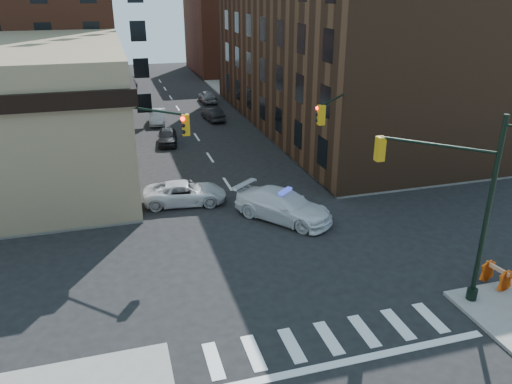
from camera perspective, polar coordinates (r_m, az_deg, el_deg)
ground at (r=25.33m, az=1.99°, el=-7.07°), size 140.00×140.00×0.00m
sidewalk_ne at (r=62.73m, az=12.86°, el=10.45°), size 34.00×54.50×0.15m
commercial_row_ne at (r=48.12m, az=8.71°, el=15.63°), size 14.00×34.00×14.00m
filler_nw at (r=83.51m, az=-23.64°, el=17.58°), size 20.00×18.00×16.00m
filler_ne at (r=81.92m, az=-1.47°, el=17.86°), size 16.00×16.00×12.00m
signal_pole_se at (r=21.66m, az=22.31°, el=-0.59°), size 5.40×5.27×8.00m
signal_pole_nw at (r=27.50m, az=-13.17°, el=4.62°), size 3.58×3.67×8.00m
signal_pole_ne at (r=30.35m, az=9.49°, el=6.57°), size 3.67×3.58×8.00m
tree_ne_near at (r=49.92m, az=0.89°, el=12.04°), size 3.00×3.00×4.85m
tree_ne_far at (r=57.51m, az=-1.53°, el=13.41°), size 3.00×3.00×4.85m
police_car at (r=28.63m, az=3.14°, el=-1.55°), size 5.58×6.06×1.71m
pickup at (r=31.04m, az=-8.12°, el=-0.09°), size 5.30×2.93×1.41m
parked_car_wnear at (r=43.43m, az=-10.10°, el=6.28°), size 2.09×4.08×1.33m
parked_car_wfar at (r=50.32m, az=-11.19°, el=8.44°), size 2.01×4.35×1.38m
parked_car_wdeep at (r=67.18m, az=-14.41°, el=11.69°), size 2.76×5.59×1.56m
parked_car_enear at (r=50.80m, az=-4.94°, el=8.86°), size 1.87×4.05×1.29m
parked_car_efar at (r=59.21m, az=-5.56°, el=10.83°), size 1.70×4.14×1.40m
pedestrian_a at (r=32.31m, az=-19.35°, el=0.54°), size 0.84×0.73×1.94m
pedestrian_b at (r=32.07m, az=-25.13°, el=-0.50°), size 0.97×0.76×1.97m
pedestrian_c at (r=32.95m, az=-23.75°, el=0.11°), size 1.10×0.68×1.75m
barrel_road at (r=29.62m, az=2.12°, el=-1.39°), size 0.69×0.69×1.04m
barrel_bank at (r=31.74m, az=-9.18°, el=0.04°), size 0.62×0.62×1.07m
barricade_se_a at (r=24.75m, az=25.75°, el=-8.64°), size 0.82×1.34×0.94m
barricade_nw_a at (r=29.73m, az=-17.64°, el=-2.30°), size 1.18×0.69×0.84m
barricade_nw_b at (r=30.39m, az=-21.89°, el=-2.38°), size 1.12×0.62×0.81m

